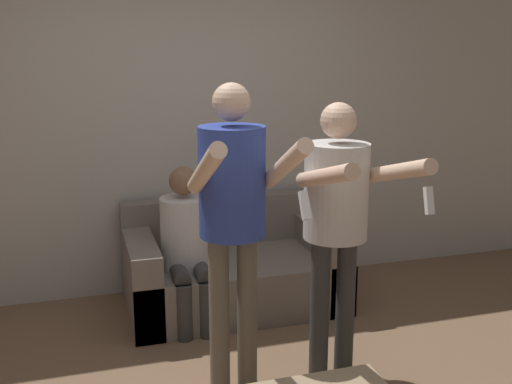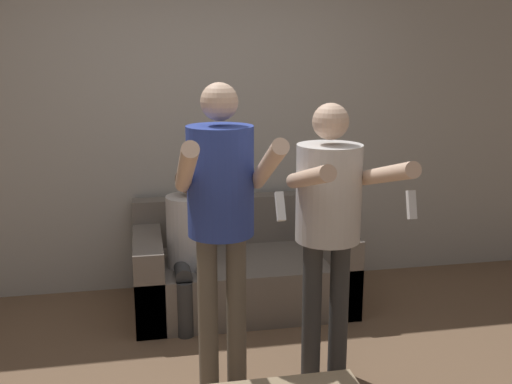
{
  "view_description": "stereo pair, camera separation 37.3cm",
  "coord_description": "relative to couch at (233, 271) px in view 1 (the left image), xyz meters",
  "views": [
    {
      "loc": [
        -0.81,
        -2.62,
        1.86
      ],
      "look_at": [
        0.24,
        0.85,
        0.99
      ],
      "focal_mm": 42.0,
      "sensor_mm": 36.0,
      "label": 1
    },
    {
      "loc": [
        -0.45,
        -2.71,
        1.86
      ],
      "look_at": [
        0.24,
        0.85,
        0.99
      ],
      "focal_mm": 42.0,
      "sensor_mm": 36.0,
      "label": 2
    }
  ],
  "objects": [
    {
      "name": "person_seated",
      "position": [
        -0.38,
        -0.2,
        0.33
      ],
      "size": [
        0.33,
        0.54,
        1.09
      ],
      "color": "#383838",
      "rests_on": "ground_plane"
    },
    {
      "name": "person_standing_left",
      "position": [
        -0.3,
        -1.15,
        0.82
      ],
      "size": [
        0.47,
        0.75,
        1.7
      ],
      "color": "#6B6051",
      "rests_on": "ground_plane"
    },
    {
      "name": "person_standing_right",
      "position": [
        0.3,
        -1.15,
        0.75
      ],
      "size": [
        0.48,
        0.8,
        1.59
      ],
      "color": "#383838",
      "rests_on": "ground_plane"
    },
    {
      "name": "couch",
      "position": [
        0.0,
        0.0,
        0.0
      ],
      "size": [
        1.56,
        0.89,
        0.75
      ],
      "color": "slate",
      "rests_on": "ground_plane"
    },
    {
      "name": "wall_back",
      "position": [
        -0.24,
        0.48,
        1.09
      ],
      "size": [
        6.4,
        0.06,
        2.7
      ],
      "color": "#B7B2A8",
      "rests_on": "ground_plane"
    }
  ]
}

